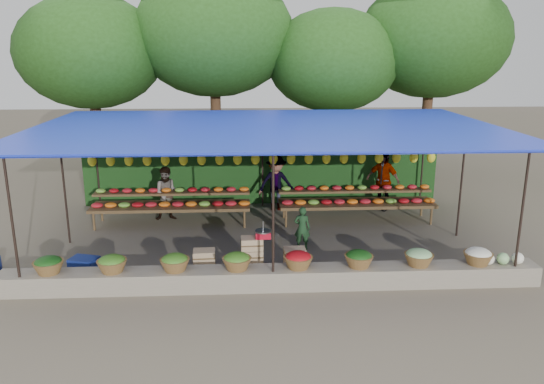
{
  "coord_description": "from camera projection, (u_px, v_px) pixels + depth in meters",
  "views": [
    {
      "loc": [
        -0.52,
        -12.37,
        4.56
      ],
      "look_at": [
        0.14,
        0.2,
        1.15
      ],
      "focal_mm": 35.0,
      "sensor_mm": 36.0,
      "label": 1
    }
  ],
  "objects": [
    {
      "name": "fruit_table_left",
      "position": [
        172.0,
        202.0,
        14.16
      ],
      "size": [
        4.21,
        0.95,
        0.93
      ],
      "color": "#513B20",
      "rests_on": "ground"
    },
    {
      "name": "customer_mid",
      "position": [
        276.0,
        183.0,
        15.31
      ],
      "size": [
        1.13,
        0.77,
        1.61
      ],
      "primitive_type": "imported",
      "rotation": [
        0.0,
        0.0,
        0.17
      ],
      "color": "slate",
      "rests_on": "ground"
    },
    {
      "name": "stone_curb",
      "position": [
        273.0,
        278.0,
        10.44
      ],
      "size": [
        10.6,
        0.55,
        0.4
      ],
      "primitive_type": "cube",
      "color": "slate",
      "rests_on": "ground"
    },
    {
      "name": "weighing_scale",
      "position": [
        263.0,
        234.0,
        10.99
      ],
      "size": [
        0.33,
        0.33,
        0.36
      ],
      "color": "red",
      "rests_on": "crate_counter"
    },
    {
      "name": "customer_left",
      "position": [
        168.0,
        194.0,
        14.45
      ],
      "size": [
        0.8,
        0.66,
        1.49
      ],
      "primitive_type": "imported",
      "rotation": [
        0.0,
        0.0,
        0.14
      ],
      "color": "slate",
      "rests_on": "ground"
    },
    {
      "name": "netting_backdrop",
      "position": [
        262.0,
        163.0,
        15.85
      ],
      "size": [
        10.6,
        0.06,
        2.5
      ],
      "primitive_type": "cube",
      "color": "#1E4A1A",
      "rests_on": "ground"
    },
    {
      "name": "customer_right",
      "position": [
        383.0,
        181.0,
        15.37
      ],
      "size": [
        1.06,
        0.96,
        1.73
      ],
      "primitive_type": "imported",
      "rotation": [
        0.0,
        0.0,
        -0.67
      ],
      "color": "slate",
      "rests_on": "ground"
    },
    {
      "name": "stall_canopy",
      "position": [
        266.0,
        132.0,
        12.51
      ],
      "size": [
        10.8,
        6.6,
        2.82
      ],
      "color": "black",
      "rests_on": "ground"
    },
    {
      "name": "tree_row",
      "position": [
        274.0,
        44.0,
        17.8
      ],
      "size": [
        16.51,
        5.5,
        7.12
      ],
      "color": "#392915",
      "rests_on": "ground"
    },
    {
      "name": "produce_baskets",
      "position": [
        268.0,
        261.0,
        10.34
      ],
      "size": [
        8.98,
        0.58,
        0.34
      ],
      "color": "brown",
      "rests_on": "stone_curb"
    },
    {
      "name": "blue_crate_back",
      "position": [
        84.0,
        265.0,
        11.13
      ],
      "size": [
        0.64,
        0.54,
        0.33
      ],
      "primitive_type": "cube",
      "rotation": [
        0.0,
        0.0,
        -0.29
      ],
      "color": "navy",
      "rests_on": "ground"
    },
    {
      "name": "crate_counter",
      "position": [
        251.0,
        258.0,
        11.12
      ],
      "size": [
        2.36,
        0.36,
        0.77
      ],
      "color": "tan",
      "rests_on": "ground"
    },
    {
      "name": "vendor_seated",
      "position": [
        302.0,
        228.0,
        12.36
      ],
      "size": [
        0.42,
        0.31,
        1.04
      ],
      "primitive_type": "imported",
      "rotation": [
        0.0,
        0.0,
        2.96
      ],
      "color": "#1B3C1F",
      "rests_on": "ground"
    },
    {
      "name": "fruit_table_right",
      "position": [
        357.0,
        199.0,
        14.41
      ],
      "size": [
        4.21,
        0.95,
        0.93
      ],
      "color": "#513B20",
      "rests_on": "ground"
    },
    {
      "name": "ground",
      "position": [
        267.0,
        239.0,
        13.14
      ],
      "size": [
        60.0,
        60.0,
        0.0
      ],
      "primitive_type": "plane",
      "color": "#655F4A",
      "rests_on": "ground"
    }
  ]
}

